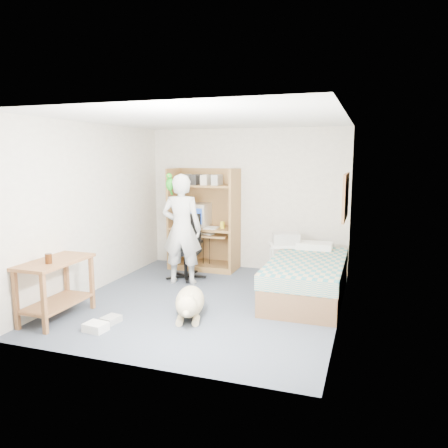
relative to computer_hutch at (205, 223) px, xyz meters
name	(u,v)px	position (x,y,z in m)	size (l,w,h in m)	color
floor	(207,301)	(0.70, -1.74, -0.82)	(4.00, 4.00, 0.00)	#464F60
wall_back	(246,199)	(0.70, 0.26, 0.43)	(3.60, 0.02, 2.50)	beige
wall_right	(343,219)	(2.50, -1.74, 0.43)	(0.02, 4.00, 2.50)	beige
wall_left	(94,208)	(-1.10, -1.74, 0.43)	(0.02, 4.00, 2.50)	beige
ceiling	(206,119)	(0.70, -1.74, 1.68)	(3.60, 4.00, 0.02)	white
computer_hutch	(205,223)	(0.00, 0.00, 0.00)	(1.20, 0.63, 1.80)	olive
bed	(307,278)	(2.00, -1.12, -0.53)	(1.02, 2.02, 0.66)	brown
side_desk	(56,280)	(-0.85, -2.94, -0.33)	(0.50, 1.00, 0.75)	brown
corkboard	(346,197)	(2.47, -0.84, 0.63)	(0.04, 0.94, 0.66)	#A08047
office_chair	(186,256)	(-0.06, -0.70, -0.45)	(0.59, 0.59, 1.05)	black
person	(182,229)	(0.00, -1.01, 0.05)	(0.64, 0.42, 1.75)	silver
parrot	(170,183)	(-0.20, -0.99, 0.78)	(0.13, 0.23, 0.35)	#1C9816
dog	(190,302)	(0.69, -2.34, -0.63)	(0.59, 1.11, 0.43)	#C8B686
printer_cart	(285,256)	(1.54, -0.35, -0.42)	(0.61, 0.55, 0.61)	white
printer	(286,238)	(1.54, -0.35, -0.12)	(0.42, 0.32, 0.18)	#B4B3AF
crt_monitor	(197,215)	(-0.15, 0.01, 0.15)	(0.45, 0.47, 0.40)	beige
keyboard	(202,233)	(0.00, -0.16, -0.15)	(0.45, 0.16, 0.03)	beige
pencil_cup	(222,225)	(0.37, -0.09, 0.00)	(0.08, 0.08, 0.12)	yellow
drink_glass	(48,259)	(-0.80, -3.10, -0.01)	(0.08, 0.08, 0.12)	#3B1C09
floor_box_a	(96,327)	(-0.15, -3.14, -0.77)	(0.25, 0.20, 0.10)	white
floor_box_b	(111,320)	(-0.13, -2.86, -0.78)	(0.18, 0.22, 0.08)	#B3B3AE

